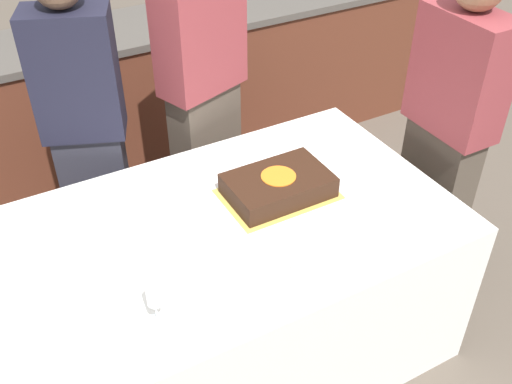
{
  "coord_description": "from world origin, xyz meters",
  "views": [
    {
      "loc": [
        -0.74,
        -1.57,
        2.21
      ],
      "look_at": [
        0.13,
        0.0,
        0.85
      ],
      "focal_mm": 42.0,
      "sensor_mm": 36.0,
      "label": 1
    }
  ],
  "objects": [
    {
      "name": "dining_table",
      "position": [
        0.0,
        0.0,
        0.37
      ],
      "size": [
        1.76,
        1.06,
        0.75
      ],
      "color": "silver",
      "rests_on": "ground_plane"
    },
    {
      "name": "side_plate_near_cake",
      "position": [
        0.31,
        0.36,
        0.75
      ],
      "size": [
        0.2,
        0.2,
        0.0
      ],
      "color": "white",
      "rests_on": "dining_table"
    },
    {
      "name": "back_counter",
      "position": [
        0.0,
        1.6,
        0.46
      ],
      "size": [
        4.4,
        0.58,
        0.92
      ],
      "color": "#5B2D1E",
      "rests_on": "ground_plane"
    },
    {
      "name": "wine_glass",
      "position": [
        -0.4,
        -0.32,
        0.87
      ],
      "size": [
        0.07,
        0.07,
        0.19
      ],
      "color": "white",
      "rests_on": "dining_table"
    },
    {
      "name": "person_standing_back",
      "position": [
        -0.3,
        0.75,
        0.82
      ],
      "size": [
        0.4,
        0.31,
        1.58
      ],
      "rotation": [
        0.0,
        0.0,
        2.76
      ],
      "color": "#282833",
      "rests_on": "ground_plane"
    },
    {
      "name": "side_plate_right_edge",
      "position": [
        0.61,
        -0.11,
        0.75
      ],
      "size": [
        0.2,
        0.2,
        0.0
      ],
      "color": "white",
      "rests_on": "dining_table"
    },
    {
      "name": "plate_stack",
      "position": [
        -0.34,
        0.05,
        0.77
      ],
      "size": [
        0.22,
        0.22,
        0.05
      ],
      "color": "white",
      "rests_on": "dining_table"
    },
    {
      "name": "person_seated_right",
      "position": [
        1.1,
        0.0,
        0.81
      ],
      "size": [
        0.2,
        0.4,
        1.57
      ],
      "rotation": [
        0.0,
        0.0,
        -1.57
      ],
      "color": "#4C4238",
      "rests_on": "ground_plane"
    },
    {
      "name": "person_cutting_cake",
      "position": [
        0.27,
        0.75,
        0.86
      ],
      "size": [
        0.44,
        0.32,
        1.66
      ],
      "rotation": [
        0.0,
        0.0,
        -2.8
      ],
      "color": "#4C4238",
      "rests_on": "ground_plane"
    },
    {
      "name": "cake",
      "position": [
        0.27,
        0.06,
        0.79
      ],
      "size": [
        0.44,
        0.31,
        0.09
      ],
      "color": "gold",
      "rests_on": "dining_table"
    },
    {
      "name": "ground_plane",
      "position": [
        0.0,
        0.0,
        0.0
      ],
      "size": [
        14.0,
        14.0,
        0.0
      ],
      "primitive_type": "plane",
      "color": "brown"
    },
    {
      "name": "utensil_pile",
      "position": [
        0.15,
        -0.38,
        0.76
      ],
      "size": [
        0.13,
        0.11,
        0.02
      ],
      "color": "white",
      "rests_on": "dining_table"
    }
  ]
}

